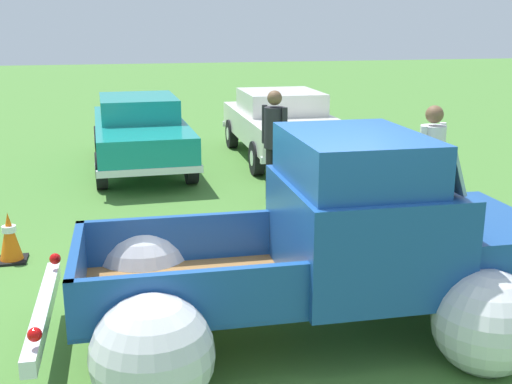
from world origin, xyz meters
The scene contains 7 objects.
ground_plane centered at (0.00, 0.00, 0.00)m, with size 80.00×80.00×0.00m, color #477A33.
vintage_pickup_truck centered at (0.39, -0.01, 0.76)m, with size 4.66×2.83×1.96m.
show_car_0 centered at (-1.05, 7.49, 0.78)m, with size 1.88×4.68×1.43m.
show_car_1 centered at (1.98, 7.79, 0.78)m, with size 1.97×4.41×1.43m.
spectator_0 centered at (2.60, 2.35, 1.04)m, with size 0.51×0.46×1.81m.
spectator_1 centered at (0.99, 4.59, 1.04)m, with size 0.47×0.49×1.81m.
lane_cone_0 centered at (-2.88, 2.60, 0.31)m, with size 0.36×0.36×0.63m.
Camera 1 is at (-1.55, -5.26, 2.89)m, focal length 44.48 mm.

